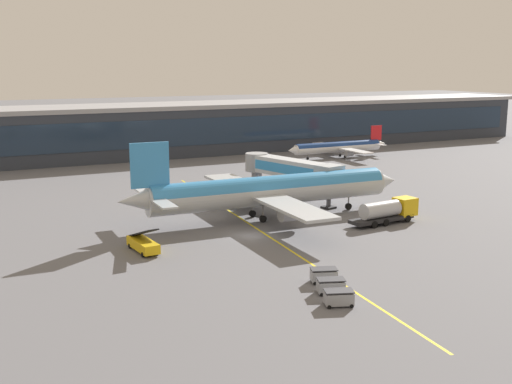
% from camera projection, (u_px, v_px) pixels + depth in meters
% --- Properties ---
extents(ground_plane, '(700.00, 700.00, 0.00)m').
position_uv_depth(ground_plane, '(250.00, 236.00, 82.45)').
color(ground_plane, slate).
extents(apron_lead_in_line, '(7.76, 79.68, 0.01)m').
position_uv_depth(apron_lead_in_line, '(259.00, 230.00, 85.20)').
color(apron_lead_in_line, yellow).
rests_on(apron_lead_in_line, ground_plane).
extents(terminal_building, '(212.22, 19.81, 12.23)m').
position_uv_depth(terminal_building, '(171.00, 129.00, 156.95)').
color(terminal_building, '#2D333D').
rests_on(terminal_building, ground_plane).
extents(main_airliner, '(43.66, 34.55, 11.83)m').
position_uv_depth(main_airliner, '(270.00, 190.00, 91.01)').
color(main_airliner, '#B2B7BC').
rests_on(main_airliner, ground_plane).
extents(jet_bridge, '(8.19, 20.33, 6.77)m').
position_uv_depth(jet_bridge, '(288.00, 169.00, 103.96)').
color(jet_bridge, '#B2B7BC').
rests_on(jet_bridge, ground_plane).
extents(fuel_tanker, '(10.99, 3.53, 3.25)m').
position_uv_depth(fuel_tanker, '(388.00, 211.00, 88.77)').
color(fuel_tanker, '#232326').
rests_on(fuel_tanker, ground_plane).
extents(belt_loader, '(2.41, 6.99, 3.49)m').
position_uv_depth(belt_loader, '(143.00, 243.00, 75.32)').
color(belt_loader, yellow).
rests_on(belt_loader, ground_plane).
extents(baggage_cart_0, '(3.02, 2.37, 1.48)m').
position_uv_depth(baggage_cart_0, '(339.00, 297.00, 58.48)').
color(baggage_cart_0, gray).
rests_on(baggage_cart_0, ground_plane).
extents(baggage_cart_1, '(3.02, 2.37, 1.48)m').
position_uv_depth(baggage_cart_1, '(331.00, 286.00, 61.60)').
color(baggage_cart_1, gray).
rests_on(baggage_cart_1, ground_plane).
extents(baggage_cart_2, '(3.02, 2.37, 1.48)m').
position_uv_depth(baggage_cart_2, '(324.00, 275.00, 64.72)').
color(baggage_cart_2, gray).
rests_on(baggage_cart_2, ground_plane).
extents(commuter_jet_far, '(27.35, 21.68, 7.14)m').
position_uv_depth(commuter_jet_far, '(339.00, 147.00, 151.06)').
color(commuter_jet_far, white).
rests_on(commuter_jet_far, ground_plane).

